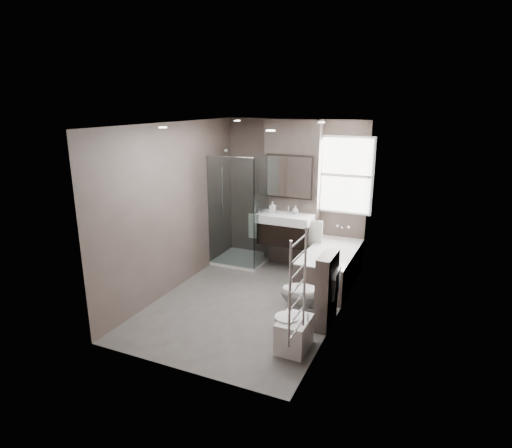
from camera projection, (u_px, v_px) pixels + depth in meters
The scene contains 15 objects.
room at pixel (251, 217), 6.09m from camera, with size 2.70×3.90×2.70m.
vanity_pier at pixel (292, 194), 7.65m from camera, with size 1.00×0.25×2.60m, color #50443F.
vanity at pixel (285, 229), 7.50m from camera, with size 0.95×0.47×0.66m.
mirror_cabinet at pixel (290, 177), 7.41m from camera, with size 0.86×0.08×0.76m.
towel_left at pixel (255, 226), 7.70m from camera, with size 0.24×0.06×0.44m, color silver.
towel_right at pixel (315, 234), 7.26m from camera, with size 0.24×0.06×0.44m, color silver.
shower_enclosure at pixel (245, 238), 7.79m from camera, with size 0.90×0.90×2.00m.
bathtub at pixel (331, 265), 6.97m from camera, with size 0.75×1.60×0.57m.
window at pixel (345, 175), 7.28m from camera, with size 0.98×0.06×1.33m.
toilet at pixel (309, 294), 5.74m from camera, with size 0.44×0.77×0.78m, color white.
cistern_box at pixel (326, 290), 5.62m from camera, with size 0.19×0.55×1.00m.
bidet at pixel (294, 333), 5.14m from camera, with size 0.42×0.49×0.51m.
towel_radiator at pixel (298, 286), 4.25m from camera, with size 0.03×0.49×1.10m.
soap_bottle_a at pixel (273, 207), 7.49m from camera, with size 0.09×0.09×0.20m, color white.
soap_bottle_b at pixel (295, 210), 7.46m from camera, with size 0.11×0.11×0.14m, color white.
Camera 1 is at (2.47, -5.34, 2.89)m, focal length 30.00 mm.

